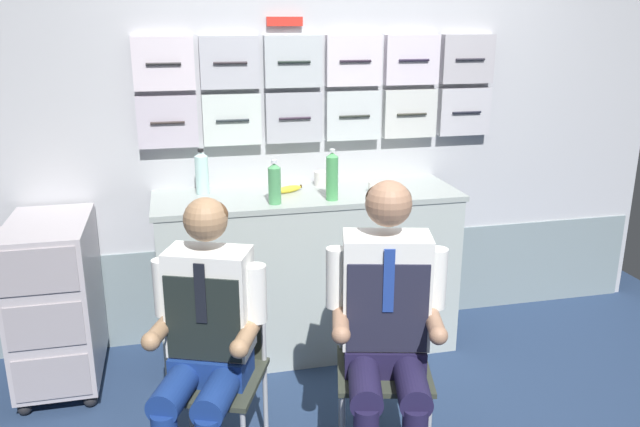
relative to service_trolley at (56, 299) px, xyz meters
name	(u,v)px	position (x,y,z in m)	size (l,w,h in m)	color
galley_bulkhead	(335,157)	(1.59, 0.37, 0.60)	(4.20, 0.14, 2.15)	#B7B8BE
galley_counter	(308,272)	(1.36, 0.09, -0.01)	(1.71, 0.53, 0.95)	#A8B2AD
service_trolley	(56,299)	(0.00, 0.00, 0.00)	(0.40, 0.65, 0.91)	black
folding_chair_left	(219,350)	(0.78, -0.77, 0.02)	(0.52, 0.52, 0.83)	#A8AAAF
crew_member_left	(205,336)	(0.72, -0.92, 0.17)	(0.53, 0.65, 1.21)	black
folding_chair_right	(382,341)	(1.50, -0.85, 0.02)	(0.48, 0.48, 0.83)	#A8AAAF
crew_member_right	(387,319)	(1.46, -1.01, 0.21)	(0.52, 0.67, 1.26)	black
water_bottle_blue_cap	(275,183)	(1.15, -0.07, 0.57)	(0.07, 0.07, 0.23)	#4C9A5D
water_bottle_tall	(202,173)	(0.79, 0.21, 0.58)	(0.07, 0.07, 0.26)	silver
water_bottle_clear	(332,176)	(1.46, -0.07, 0.59)	(0.07, 0.07, 0.28)	#4BA159
coffee_cup_white	(374,187)	(1.73, 0.03, 0.50)	(0.06, 0.06, 0.06)	white
paper_cup_tan	(321,178)	(1.48, 0.25, 0.51)	(0.07, 0.07, 0.08)	silver
snack_banana	(289,189)	(1.26, 0.13, 0.48)	(0.17, 0.10, 0.04)	yellow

